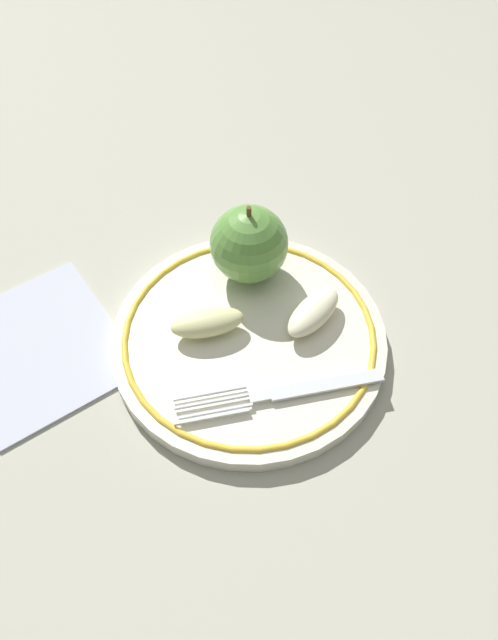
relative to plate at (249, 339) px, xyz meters
The scene contains 7 objects.
ground_plane 0.02m from the plate, 47.15° to the left, with size 2.00×2.00×0.00m, color #A9A796.
plate is the anchor object (origin of this frame).
apple_red_whole 0.09m from the plate, 150.28° to the right, with size 0.07×0.07×0.08m.
apple_slice_front 0.06m from the plate, 134.99° to the left, with size 0.07×0.03×0.02m, color #EFE8C0.
apple_slice_back 0.04m from the plate, 64.79° to the right, with size 0.07×0.03×0.02m, color beige.
fork 0.07m from the plate, 56.88° to the left, with size 0.13×0.14×0.00m.
napkin_folded 0.19m from the plate, 59.18° to the right, with size 0.14×0.16×0.01m, color silver.
Camera 1 is at (0.26, 0.14, 0.47)m, focal length 35.00 mm.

